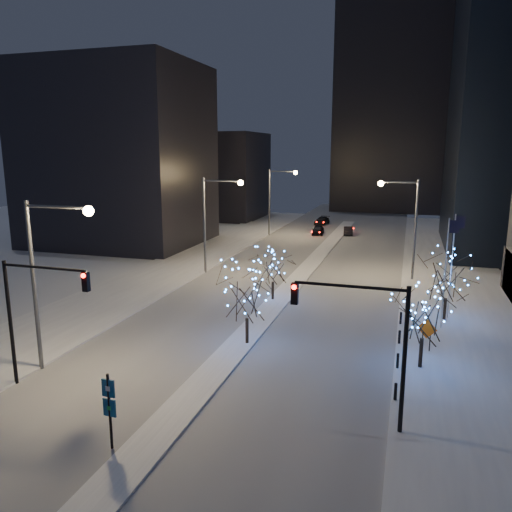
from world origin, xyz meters
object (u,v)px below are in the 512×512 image
at_px(holiday_tree_plaza_far, 447,276).
at_px(construction_sign, 427,332).
at_px(holiday_tree_median_near, 247,294).
at_px(street_lamp_w_mid, 214,212).
at_px(street_lamp_w_near, 47,263).
at_px(car_mid, 348,230).
at_px(holiday_tree_plaza_near, 424,312).
at_px(car_far, 322,221).
at_px(car_near, 318,230).
at_px(street_lamp_east, 406,216).
at_px(traffic_signal_west, 32,304).
at_px(street_lamp_w_far, 276,193).
at_px(holiday_tree_median_far, 273,267).
at_px(traffic_signal_east, 369,332).
at_px(wayfinding_sign, 109,403).

height_order(holiday_tree_plaza_far, construction_sign, holiday_tree_plaza_far).
bearing_deg(holiday_tree_median_near, street_lamp_w_mid, 117.86).
distance_m(street_lamp_w_near, car_mid, 55.57).
xyz_separation_m(street_lamp_w_mid, holiday_tree_plaza_near, (20.41, -18.45, -2.93)).
xyz_separation_m(holiday_tree_plaza_far, construction_sign, (-1.50, -6.88, -2.10)).
bearing_deg(car_far, street_lamp_w_mid, -90.47).
distance_m(car_near, construction_sign, 46.13).
xyz_separation_m(street_lamp_w_mid, car_mid, (10.44, 29.26, -5.86)).
height_order(car_far, holiday_tree_plaza_near, holiday_tree_plaza_near).
xyz_separation_m(street_lamp_east, holiday_tree_median_near, (-9.58, -20.85, -2.94)).
height_order(street_lamp_w_near, traffic_signal_west, street_lamp_w_near).
distance_m(street_lamp_w_far, holiday_tree_plaza_near, 48.09).
distance_m(holiday_tree_median_near, holiday_tree_plaza_near, 10.99).
distance_m(street_lamp_w_near, holiday_tree_plaza_far, 27.65).
height_order(street_lamp_w_far, holiday_tree_median_far, street_lamp_w_far).
distance_m(street_lamp_w_mid, construction_sign, 26.59).
bearing_deg(street_lamp_w_far, street_lamp_w_mid, -90.00).
bearing_deg(car_mid, street_lamp_east, 100.96).
bearing_deg(traffic_signal_west, traffic_signal_east, 3.29).
bearing_deg(construction_sign, holiday_tree_median_near, -153.71).
xyz_separation_m(street_lamp_w_far, holiday_tree_plaza_near, (20.41, -43.45, -2.93)).
relative_size(street_lamp_east, traffic_signal_west, 1.43).
bearing_deg(street_lamp_w_near, street_lamp_east, 55.81).
bearing_deg(construction_sign, holiday_tree_plaza_far, 93.67).
xyz_separation_m(street_lamp_w_far, construction_sign, (20.78, -40.78, -5.08)).
relative_size(street_lamp_w_far, traffic_signal_east, 1.43).
distance_m(holiday_tree_median_near, construction_sign, 11.72).
height_order(street_lamp_w_near, traffic_signal_east, street_lamp_w_near).
height_order(traffic_signal_east, wayfinding_sign, traffic_signal_east).
bearing_deg(holiday_tree_plaza_far, traffic_signal_west, -140.28).
height_order(holiday_tree_median_far, construction_sign, holiday_tree_median_far).
xyz_separation_m(street_lamp_w_mid, traffic_signal_west, (0.50, -27.00, -1.74)).
height_order(car_mid, holiday_tree_median_far, holiday_tree_median_far).
distance_m(traffic_signal_east, car_mid, 55.92).
distance_m(holiday_tree_plaza_near, holiday_tree_plaza_far, 9.72).
xyz_separation_m(car_far, holiday_tree_median_far, (3.68, -46.37, 2.32)).
distance_m(street_lamp_w_mid, street_lamp_east, 19.26).
distance_m(street_lamp_w_near, car_far, 64.14).
bearing_deg(street_lamp_w_mid, traffic_signal_west, -88.94).
xyz_separation_m(traffic_signal_west, car_near, (5.49, 54.90, -4.05)).
xyz_separation_m(street_lamp_w_far, holiday_tree_median_near, (9.44, -42.85, -2.98)).
bearing_deg(construction_sign, street_lamp_w_far, 132.95).
relative_size(traffic_signal_west, holiday_tree_plaza_far, 1.28).
relative_size(traffic_signal_west, wayfinding_sign, 2.01).
height_order(car_far, holiday_tree_median_near, holiday_tree_median_near).
bearing_deg(car_near, street_lamp_east, -67.27).
bearing_deg(traffic_signal_west, street_lamp_w_far, 90.55).
bearing_deg(street_lamp_w_far, holiday_tree_plaza_far, -56.69).
bearing_deg(holiday_tree_plaza_far, holiday_tree_median_far, 174.93).
bearing_deg(car_mid, holiday_tree_plaza_near, 94.67).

